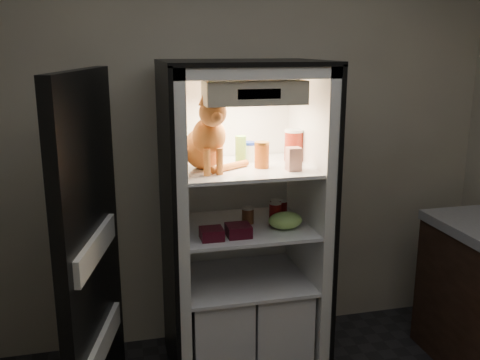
{
  "coord_description": "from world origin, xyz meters",
  "views": [
    {
      "loc": [
        -0.72,
        -1.53,
        1.95
      ],
      "look_at": [
        -0.03,
        1.32,
        1.21
      ],
      "focal_mm": 40.0,
      "sensor_mm": 36.0,
      "label": 1
    }
  ],
  "objects_px": {
    "soda_can_b": "(282,210)",
    "berry_box_left": "(212,234)",
    "tabby_cat": "(207,141)",
    "salsa_jar": "(262,155)",
    "cream_carton": "(294,159)",
    "parmesan_shaker": "(241,150)",
    "mayo_tub": "(249,152)",
    "refrigerator": "(242,245)",
    "soda_can_a": "(275,210)",
    "condiment_jar": "(248,215)",
    "berry_box_right": "(238,230)",
    "soda_can_c": "(275,214)",
    "pepper_jar": "(294,145)",
    "grape_bag": "(285,220)"
  },
  "relations": [
    {
      "from": "mayo_tub",
      "to": "soda_can_c",
      "type": "xyz_separation_m",
      "value": [
        0.12,
        -0.16,
        -0.34
      ]
    },
    {
      "from": "pepper_jar",
      "to": "cream_carton",
      "type": "bearing_deg",
      "value": -109.09
    },
    {
      "from": "soda_can_b",
      "to": "berry_box_right",
      "type": "height_order",
      "value": "soda_can_b"
    },
    {
      "from": "tabby_cat",
      "to": "salsa_jar",
      "type": "bearing_deg",
      "value": -9.43
    },
    {
      "from": "salsa_jar",
      "to": "soda_can_a",
      "type": "xyz_separation_m",
      "value": [
        0.12,
        0.11,
        -0.36
      ]
    },
    {
      "from": "salsa_jar",
      "to": "cream_carton",
      "type": "distance_m",
      "value": 0.18
    },
    {
      "from": "parmesan_shaker",
      "to": "berry_box_right",
      "type": "bearing_deg",
      "value": -106.68
    },
    {
      "from": "condiment_jar",
      "to": "berry_box_right",
      "type": "distance_m",
      "value": 0.23
    },
    {
      "from": "refrigerator",
      "to": "mayo_tub",
      "type": "bearing_deg",
      "value": 46.32
    },
    {
      "from": "salsa_jar",
      "to": "cream_carton",
      "type": "height_order",
      "value": "salsa_jar"
    },
    {
      "from": "refrigerator",
      "to": "soda_can_a",
      "type": "xyz_separation_m",
      "value": [
        0.2,
        -0.01,
        0.21
      ]
    },
    {
      "from": "soda_can_a",
      "to": "soda_can_b",
      "type": "xyz_separation_m",
      "value": [
        0.04,
        0.0,
        -0.01
      ]
    },
    {
      "from": "cream_carton",
      "to": "berry_box_right",
      "type": "xyz_separation_m",
      "value": [
        -0.31,
        -0.01,
        -0.38
      ]
    },
    {
      "from": "soda_can_a",
      "to": "pepper_jar",
      "type": "bearing_deg",
      "value": 13.57
    },
    {
      "from": "soda_can_b",
      "to": "condiment_jar",
      "type": "height_order",
      "value": "soda_can_b"
    },
    {
      "from": "salsa_jar",
      "to": "condiment_jar",
      "type": "relative_size",
      "value": 1.51
    },
    {
      "from": "refrigerator",
      "to": "soda_can_c",
      "type": "distance_m",
      "value": 0.29
    },
    {
      "from": "salsa_jar",
      "to": "cream_carton",
      "type": "bearing_deg",
      "value": -34.43
    },
    {
      "from": "condiment_jar",
      "to": "tabby_cat",
      "type": "bearing_deg",
      "value": -163.54
    },
    {
      "from": "salsa_jar",
      "to": "cream_carton",
      "type": "xyz_separation_m",
      "value": [
        0.15,
        -0.1,
        -0.01
      ]
    },
    {
      "from": "soda_can_a",
      "to": "salsa_jar",
      "type": "bearing_deg",
      "value": -137.6
    },
    {
      "from": "pepper_jar",
      "to": "berry_box_left",
      "type": "xyz_separation_m",
      "value": [
        -0.54,
        -0.26,
        -0.41
      ]
    },
    {
      "from": "pepper_jar",
      "to": "berry_box_right",
      "type": "xyz_separation_m",
      "value": [
        -0.39,
        -0.25,
        -0.41
      ]
    },
    {
      "from": "refrigerator",
      "to": "salsa_jar",
      "type": "bearing_deg",
      "value": -54.69
    },
    {
      "from": "berry_box_left",
      "to": "salsa_jar",
      "type": "bearing_deg",
      "value": 21.75
    },
    {
      "from": "parmesan_shaker",
      "to": "soda_can_a",
      "type": "height_order",
      "value": "parmesan_shaker"
    },
    {
      "from": "parmesan_shaker",
      "to": "mayo_tub",
      "type": "xyz_separation_m",
      "value": [
        0.07,
        0.07,
        -0.02
      ]
    },
    {
      "from": "pepper_jar",
      "to": "tabby_cat",
      "type": "bearing_deg",
      "value": -167.3
    },
    {
      "from": "soda_can_b",
      "to": "berry_box_left",
      "type": "relative_size",
      "value": 0.94
    },
    {
      "from": "berry_box_left",
      "to": "berry_box_right",
      "type": "height_order",
      "value": "berry_box_right"
    },
    {
      "from": "berry_box_left",
      "to": "berry_box_right",
      "type": "distance_m",
      "value": 0.15
    },
    {
      "from": "soda_can_a",
      "to": "grape_bag",
      "type": "height_order",
      "value": "soda_can_a"
    },
    {
      "from": "salsa_jar",
      "to": "condiment_jar",
      "type": "bearing_deg",
      "value": 122.28
    },
    {
      "from": "mayo_tub",
      "to": "grape_bag",
      "type": "bearing_deg",
      "value": -57.64
    },
    {
      "from": "soda_can_a",
      "to": "soda_can_c",
      "type": "bearing_deg",
      "value": -108.29
    },
    {
      "from": "refrigerator",
      "to": "grape_bag",
      "type": "height_order",
      "value": "refrigerator"
    },
    {
      "from": "soda_can_c",
      "to": "berry_box_left",
      "type": "xyz_separation_m",
      "value": [
        -0.4,
        -0.15,
        -0.04
      ]
    },
    {
      "from": "parmesan_shaker",
      "to": "salsa_jar",
      "type": "xyz_separation_m",
      "value": [
        0.09,
        -0.11,
        -0.01
      ]
    },
    {
      "from": "salsa_jar",
      "to": "berry_box_left",
      "type": "xyz_separation_m",
      "value": [
        -0.31,
        -0.12,
        -0.39
      ]
    },
    {
      "from": "refrigerator",
      "to": "salsa_jar",
      "type": "relative_size",
      "value": 12.87
    },
    {
      "from": "soda_can_a",
      "to": "berry_box_left",
      "type": "distance_m",
      "value": 0.49
    },
    {
      "from": "grape_bag",
      "to": "salsa_jar",
      "type": "bearing_deg",
      "value": 155.97
    },
    {
      "from": "mayo_tub",
      "to": "pepper_jar",
      "type": "bearing_deg",
      "value": -10.25
    },
    {
      "from": "mayo_tub",
      "to": "pepper_jar",
      "type": "relative_size",
      "value": 0.62
    },
    {
      "from": "condiment_jar",
      "to": "soda_can_b",
      "type": "bearing_deg",
      "value": 6.45
    },
    {
      "from": "tabby_cat",
      "to": "parmesan_shaker",
      "type": "relative_size",
      "value": 2.66
    },
    {
      "from": "refrigerator",
      "to": "soda_can_b",
      "type": "xyz_separation_m",
      "value": [
        0.25,
        -0.01,
        0.21
      ]
    },
    {
      "from": "soda_can_b",
      "to": "cream_carton",
      "type": "bearing_deg",
      "value": -92.88
    },
    {
      "from": "mayo_tub",
      "to": "salsa_jar",
      "type": "relative_size",
      "value": 0.79
    },
    {
      "from": "soda_can_a",
      "to": "cream_carton",
      "type": "bearing_deg",
      "value": -81.47
    }
  ]
}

